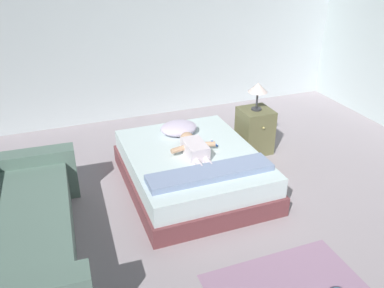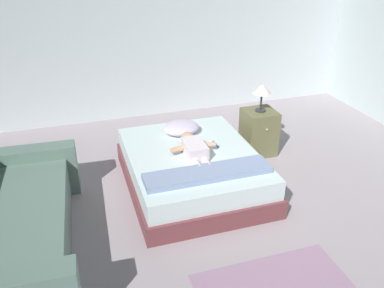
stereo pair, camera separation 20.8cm
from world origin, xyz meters
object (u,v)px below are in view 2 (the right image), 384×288
object	(u,v)px
nightstand	(259,132)
toothbrush	(215,143)
baby	(194,148)
lamp	(262,90)
pillow	(181,128)
bed	(192,169)
couch	(5,230)

from	to	relation	value
nightstand	toothbrush	bearing A→B (deg)	-152.50
baby	nightstand	distance (m)	1.18
toothbrush	lamp	xyz separation A→B (m)	(0.74, 0.38, 0.42)
baby	lamp	bearing A→B (deg)	26.88
pillow	baby	xyz separation A→B (m)	(-0.01, -0.52, -0.00)
pillow	baby	size ratio (longest dim) A/B	0.65
bed	toothbrush	bearing A→B (deg)	19.38
couch	baby	bearing A→B (deg)	16.19
pillow	nightstand	size ratio (longest dim) A/B	0.75
nightstand	bed	bearing A→B (deg)	-154.77
nightstand	couch	bearing A→B (deg)	-159.81
toothbrush	couch	xyz separation A→B (m)	(-2.16, -0.68, -0.15)
baby	couch	distance (m)	1.95
bed	nightstand	xyz separation A→B (m)	(1.04, 0.49, 0.08)
bed	nightstand	bearing A→B (deg)	25.23
bed	baby	size ratio (longest dim) A/B	2.65
pillow	couch	bearing A→B (deg)	-150.50
couch	lamp	xyz separation A→B (m)	(2.89, 1.06, 0.57)
toothbrush	nightstand	xyz separation A→B (m)	(0.74, 0.38, -0.14)
bed	baby	xyz separation A→B (m)	(0.01, -0.03, 0.29)
bed	lamp	xyz separation A→B (m)	(1.04, 0.49, 0.64)
pillow	lamp	world-z (taller)	lamp
toothbrush	pillow	bearing A→B (deg)	127.17
toothbrush	couch	world-z (taller)	couch
baby	nightstand	bearing A→B (deg)	26.87
baby	lamp	distance (m)	1.21
bed	pillow	world-z (taller)	pillow
baby	toothbrush	size ratio (longest dim) A/B	4.12
bed	toothbrush	distance (m)	0.39
pillow	baby	bearing A→B (deg)	-91.31
baby	pillow	bearing A→B (deg)	88.69
nightstand	lamp	distance (m)	0.56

